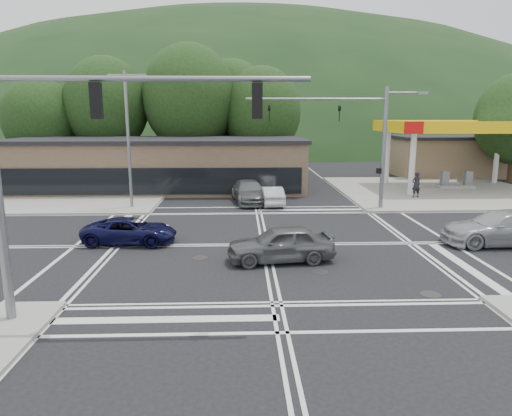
{
  "coord_description": "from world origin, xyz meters",
  "views": [
    {
      "loc": [
        -1.2,
        -21.41,
        6.21
      ],
      "look_at": [
        -0.37,
        2.1,
        1.4
      ],
      "focal_mm": 32.0,
      "sensor_mm": 36.0,
      "label": 1
    }
  ],
  "objects_px": {
    "car_northbound": "(249,192)",
    "car_queue_a": "(271,196)",
    "car_grey_center": "(281,244)",
    "car_silver_east": "(502,228)",
    "car_blue_west": "(130,231)",
    "car_queue_b": "(266,178)",
    "pedestrian": "(416,185)"
  },
  "relations": [
    {
      "from": "pedestrian",
      "to": "car_silver_east",
      "type": "bearing_deg",
      "value": 74.84
    },
    {
      "from": "car_queue_b",
      "to": "car_blue_west",
      "type": "bearing_deg",
      "value": 75.14
    },
    {
      "from": "car_silver_east",
      "to": "car_northbound",
      "type": "xyz_separation_m",
      "value": [
        -12.06,
        11.34,
        -0.05
      ]
    },
    {
      "from": "car_grey_center",
      "to": "car_queue_b",
      "type": "xyz_separation_m",
      "value": [
        0.47,
        20.02,
        0.07
      ]
    },
    {
      "from": "car_queue_b",
      "to": "pedestrian",
      "type": "bearing_deg",
      "value": 162.1
    },
    {
      "from": "car_silver_east",
      "to": "car_northbound",
      "type": "bearing_deg",
      "value": -132.56
    },
    {
      "from": "car_queue_b",
      "to": "car_northbound",
      "type": "bearing_deg",
      "value": 85.85
    },
    {
      "from": "car_queue_a",
      "to": "car_northbound",
      "type": "distance_m",
      "value": 1.82
    },
    {
      "from": "car_grey_center",
      "to": "car_queue_a",
      "type": "xyz_separation_m",
      "value": [
        0.47,
        12.61,
        -0.12
      ]
    },
    {
      "from": "car_northbound",
      "to": "car_blue_west",
      "type": "bearing_deg",
      "value": -128.65
    },
    {
      "from": "car_blue_west",
      "to": "pedestrian",
      "type": "height_order",
      "value": "pedestrian"
    },
    {
      "from": "car_silver_east",
      "to": "car_northbound",
      "type": "height_order",
      "value": "car_silver_east"
    },
    {
      "from": "car_blue_west",
      "to": "car_silver_east",
      "type": "xyz_separation_m",
      "value": [
        18.13,
        -0.85,
        0.2
      ]
    },
    {
      "from": "car_queue_b",
      "to": "car_northbound",
      "type": "distance_m",
      "value": 6.64
    },
    {
      "from": "car_silver_east",
      "to": "car_queue_a",
      "type": "xyz_separation_m",
      "value": [
        -10.51,
        10.38,
        -0.17
      ]
    },
    {
      "from": "car_blue_west",
      "to": "car_grey_center",
      "type": "bearing_deg",
      "value": -109.65
    },
    {
      "from": "car_silver_east",
      "to": "car_northbound",
      "type": "distance_m",
      "value": 16.55
    },
    {
      "from": "car_grey_center",
      "to": "car_northbound",
      "type": "bearing_deg",
      "value": 177.79
    },
    {
      "from": "car_northbound",
      "to": "car_queue_a",
      "type": "bearing_deg",
      "value": -40.15
    },
    {
      "from": "car_grey_center",
      "to": "car_blue_west",
      "type": "bearing_deg",
      "value": -119.98
    },
    {
      "from": "car_grey_center",
      "to": "pedestrian",
      "type": "distance_m",
      "value": 18.36
    },
    {
      "from": "car_grey_center",
      "to": "car_queue_b",
      "type": "bearing_deg",
      "value": 171.88
    },
    {
      "from": "car_blue_west",
      "to": "car_queue_a",
      "type": "height_order",
      "value": "car_queue_a"
    },
    {
      "from": "car_grey_center",
      "to": "pedestrian",
      "type": "xyz_separation_m",
      "value": [
        11.42,
        14.37,
        0.31
      ]
    },
    {
      "from": "car_silver_east",
      "to": "car_queue_b",
      "type": "relative_size",
      "value": 1.14
    },
    {
      "from": "car_queue_a",
      "to": "car_grey_center",
      "type": "bearing_deg",
      "value": 83.93
    },
    {
      "from": "car_blue_west",
      "to": "car_grey_center",
      "type": "relative_size",
      "value": 0.98
    },
    {
      "from": "car_grey_center",
      "to": "car_queue_a",
      "type": "height_order",
      "value": "car_grey_center"
    },
    {
      "from": "car_blue_west",
      "to": "car_queue_b",
      "type": "xyz_separation_m",
      "value": [
        7.63,
        16.95,
        0.22
      ]
    },
    {
      "from": "car_grey_center",
      "to": "car_silver_east",
      "type": "relative_size",
      "value": 0.81
    },
    {
      "from": "pedestrian",
      "to": "car_northbound",
      "type": "bearing_deg",
      "value": -9.35
    },
    {
      "from": "car_blue_west",
      "to": "pedestrian",
      "type": "relative_size",
      "value": 2.38
    }
  ]
}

